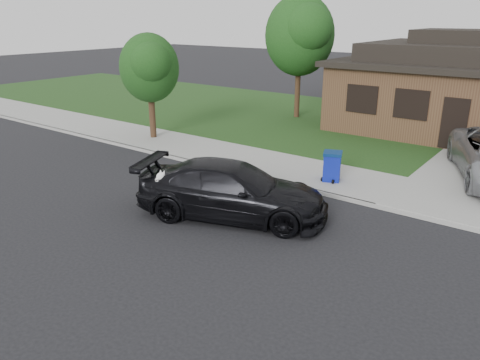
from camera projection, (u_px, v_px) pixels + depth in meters
The scene contains 9 objects.
ground at pixel (202, 215), 13.36m from camera, with size 120.00×120.00×0.00m, color black.
sidewalk at pixel (292, 170), 17.11m from camera, with size 60.00×3.00×0.12m, color gray.
curb at pixel (270, 180), 15.98m from camera, with size 60.00×0.12×0.12m, color gray.
lawn at pixel (375, 129), 23.15m from camera, with size 60.00×13.00×0.13m, color #193814.
sedan at pixel (232, 190), 13.05m from camera, with size 5.77×3.90×1.55m.
recycling_bin at pixel (332, 166), 15.66m from camera, with size 0.78×0.78×0.99m.
house at pixel (479, 90), 21.71m from camera, with size 12.60×8.60×4.65m.
tree_0 at pixel (301, 34), 24.03m from camera, with size 3.78×3.60×6.34m.
tree_2 at pixel (150, 67), 20.29m from camera, with size 2.73×2.60×4.59m.
Camera 1 is at (8.21, -9.17, 5.40)m, focal length 35.00 mm.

